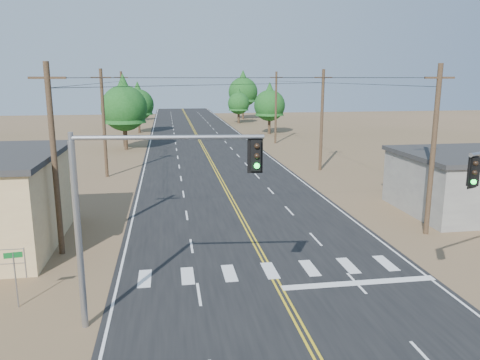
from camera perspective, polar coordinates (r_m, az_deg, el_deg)
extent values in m
cube|color=black|center=(44.03, -2.52, 0.33)|extent=(15.00, 200.00, 0.02)
cylinder|color=gray|center=(24.35, -24.72, -9.15)|extent=(0.06, 0.06, 1.50)
cylinder|color=#4C3826|center=(25.81, -21.68, 2.11)|extent=(0.30, 0.30, 10.00)
cube|color=#4C3826|center=(25.46, -22.45, 11.45)|extent=(1.80, 0.12, 0.12)
cylinder|color=#4C3826|center=(45.36, -16.26, 6.58)|extent=(0.30, 0.30, 10.00)
cube|color=#4C3826|center=(45.17, -16.59, 11.89)|extent=(1.80, 0.12, 0.12)
cylinder|color=#4C3826|center=(65.19, -14.09, 8.34)|extent=(0.30, 0.30, 10.00)
cube|color=#4C3826|center=(65.05, -14.29, 12.03)|extent=(1.80, 0.12, 0.12)
cylinder|color=#4C3826|center=(29.41, 22.47, 3.21)|extent=(0.30, 0.30, 10.00)
cube|color=#4C3826|center=(29.10, 23.16, 11.40)|extent=(1.80, 0.12, 0.12)
cylinder|color=#4C3826|center=(47.50, 9.93, 7.13)|extent=(0.30, 0.30, 10.00)
cube|color=#4C3826|center=(47.31, 10.13, 12.20)|extent=(1.80, 0.12, 0.12)
cylinder|color=#4C3826|center=(66.70, 4.39, 8.75)|extent=(0.30, 0.30, 10.00)
cube|color=#4C3826|center=(66.56, 4.45, 12.36)|extent=(1.80, 0.12, 0.12)
cylinder|color=gray|center=(18.04, -19.08, -6.68)|extent=(0.24, 0.24, 7.07)
cylinder|color=gray|center=(17.25, -19.91, 4.50)|extent=(0.18, 0.18, 0.61)
cylinder|color=gray|center=(16.58, -8.72, 5.16)|extent=(6.70, 0.85, 0.16)
cube|color=black|center=(16.65, 1.90, 3.04)|extent=(0.38, 0.34, 1.11)
sphere|color=black|center=(16.42, 2.09, 4.16)|extent=(0.20, 0.20, 0.20)
sphere|color=black|center=(16.48, 2.08, 2.94)|extent=(0.20, 0.20, 0.20)
sphere|color=#0CE533|center=(16.54, 2.07, 1.73)|extent=(0.20, 0.20, 0.20)
cube|color=black|center=(18.23, 26.59, 0.92)|extent=(0.41, 0.39, 1.02)
sphere|color=black|center=(18.01, 26.80, 1.83)|extent=(0.19, 0.19, 0.19)
sphere|color=black|center=(18.06, 26.70, 0.81)|extent=(0.19, 0.19, 0.19)
sphere|color=#0CE533|center=(18.13, 26.60, -0.20)|extent=(0.19, 0.19, 0.19)
cylinder|color=gray|center=(21.41, -25.66, -10.96)|extent=(0.06, 0.06, 2.35)
cube|color=#0D6021|center=(21.02, -25.94, -8.24)|extent=(0.70, 0.12, 0.24)
cylinder|color=#3F2D1E|center=(62.52, -13.77, 5.20)|extent=(0.47, 0.47, 3.50)
cone|color=#154B17|center=(62.13, -14.00, 9.65)|extent=(5.45, 5.45, 6.22)
sphere|color=#154B17|center=(62.19, -13.94, 8.49)|extent=(5.84, 5.84, 5.84)
cylinder|color=#3F2D1E|center=(81.17, -12.21, 6.72)|extent=(0.39, 0.39, 3.10)
cone|color=#154B17|center=(80.87, -12.35, 9.75)|extent=(4.82, 4.82, 5.51)
sphere|color=#154B17|center=(80.93, -12.31, 8.96)|extent=(5.16, 5.16, 5.16)
cylinder|color=#3F2D1E|center=(104.22, -12.61, 7.67)|extent=(0.41, 0.41, 2.24)
cone|color=#154B17|center=(104.02, -12.69, 9.38)|extent=(3.49, 3.49, 3.99)
sphere|color=#154B17|center=(104.06, -12.67, 8.93)|extent=(3.74, 3.74, 3.74)
cylinder|color=#3F2D1E|center=(78.24, 3.59, 6.75)|extent=(0.46, 0.46, 3.06)
cone|color=#154B17|center=(77.94, 3.63, 9.87)|extent=(4.76, 4.76, 5.45)
sphere|color=#154B17|center=(77.99, 3.62, 9.06)|extent=(5.10, 5.10, 5.10)
cylinder|color=#3F2D1E|center=(96.41, -0.17, 7.71)|extent=(0.46, 0.46, 2.63)
cone|color=#154B17|center=(96.18, -0.17, 9.88)|extent=(4.08, 4.08, 4.67)
sphere|color=#154B17|center=(96.22, -0.17, 9.32)|extent=(4.38, 4.38, 4.38)
cylinder|color=#3F2D1E|center=(106.39, 0.36, 8.50)|extent=(0.49, 0.49, 3.91)
cone|color=#154B17|center=(106.16, 0.37, 11.43)|extent=(6.08, 6.08, 6.95)
sphere|color=#154B17|center=(106.19, 0.37, 10.67)|extent=(6.51, 6.51, 6.51)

